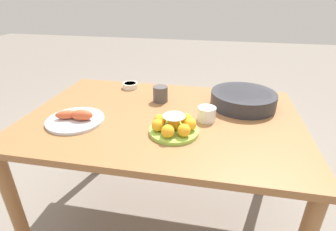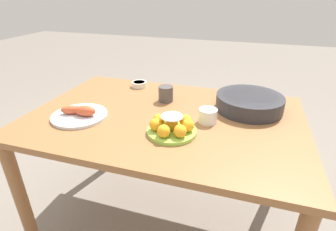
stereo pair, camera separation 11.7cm
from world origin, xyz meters
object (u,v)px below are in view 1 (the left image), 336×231
at_px(sauce_bowl, 130,85).
at_px(cup_far, 160,94).
at_px(serving_bowl, 243,99).
at_px(cup_near, 207,114).
at_px(seafood_platter, 76,118).
at_px(cake_plate, 174,126).
at_px(dining_table, 163,133).

relative_size(sauce_bowl, cup_far, 1.12).
relative_size(serving_bowl, sauce_bowl, 3.54).
distance_m(sauce_bowl, cup_near, 0.59).
bearing_deg(sauce_bowl, serving_bowl, -12.36).
height_order(sauce_bowl, seafood_platter, seafood_platter).
bearing_deg(cake_plate, cup_near, 48.38).
xyz_separation_m(seafood_platter, cup_near, (0.59, 0.13, 0.02)).
bearing_deg(cup_near, cake_plate, -131.62).
bearing_deg(cake_plate, sauce_bowl, 126.29).
bearing_deg(serving_bowl, dining_table, -154.10).
relative_size(cake_plate, serving_bowl, 0.65).
height_order(dining_table, cup_far, cup_far).
bearing_deg(cake_plate, serving_bowl, 48.41).
distance_m(serving_bowl, sauce_bowl, 0.67).
bearing_deg(cup_far, cup_near, -34.64).
bearing_deg(dining_table, sauce_bowl, 129.67).
distance_m(seafood_platter, cup_far, 0.45).
distance_m(seafood_platter, cup_near, 0.60).
distance_m(dining_table, sauce_bowl, 0.44).
distance_m(dining_table, cup_near, 0.25).
bearing_deg(serving_bowl, cup_near, -131.56).
xyz_separation_m(seafood_platter, cup_far, (0.33, 0.31, 0.02)).
distance_m(serving_bowl, cup_near, 0.26).
bearing_deg(cake_plate, cup_far, 112.03).
height_order(cake_plate, sauce_bowl, cake_plate).
height_order(dining_table, seafood_platter, seafood_platter).
height_order(sauce_bowl, cup_near, cup_near).
height_order(cake_plate, serving_bowl, cake_plate).
bearing_deg(sauce_bowl, cup_near, -35.16).
xyz_separation_m(cake_plate, seafood_platter, (-0.46, 0.01, -0.02)).
height_order(serving_bowl, cup_near, serving_bowl).
relative_size(dining_table, serving_bowl, 3.94).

